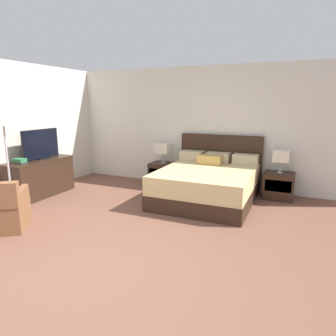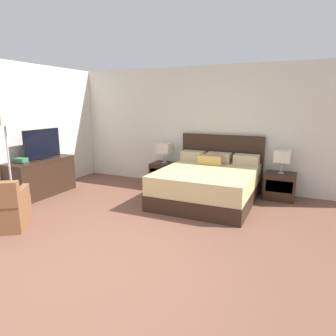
% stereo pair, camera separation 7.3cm
% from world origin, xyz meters
% --- Properties ---
extents(ground_plane, '(11.89, 11.89, 0.00)m').
position_xyz_m(ground_plane, '(0.00, 0.00, 0.00)').
color(ground_plane, brown).
extents(wall_back, '(7.39, 0.06, 2.58)m').
position_xyz_m(wall_back, '(0.00, 3.99, 1.29)').
color(wall_back, silver).
rests_on(wall_back, ground).
extents(wall_left, '(0.06, 5.76, 2.58)m').
position_xyz_m(wall_left, '(-3.12, 1.68, 1.29)').
color(wall_left, silver).
rests_on(wall_left, ground).
extents(bed, '(1.74, 1.98, 1.17)m').
position_xyz_m(bed, '(0.35, 2.99, 0.34)').
color(bed, '#332116').
rests_on(bed, ground).
extents(nightstand_left, '(0.56, 0.48, 0.50)m').
position_xyz_m(nightstand_left, '(-0.87, 3.66, 0.25)').
color(nightstand_left, '#332116').
rests_on(nightstand_left, ground).
extents(nightstand_right, '(0.56, 0.48, 0.50)m').
position_xyz_m(nightstand_right, '(1.58, 3.66, 0.25)').
color(nightstand_right, '#332116').
rests_on(nightstand_right, ground).
extents(table_lamp_left, '(0.29, 0.29, 0.44)m').
position_xyz_m(table_lamp_left, '(-0.87, 3.66, 0.83)').
color(table_lamp_left, '#B7B7BC').
rests_on(table_lamp_left, nightstand_left).
extents(table_lamp_right, '(0.29, 0.29, 0.44)m').
position_xyz_m(table_lamp_right, '(1.58, 3.66, 0.83)').
color(table_lamp_right, '#B7B7BC').
rests_on(table_lamp_right, nightstand_right).
extents(dresser, '(0.54, 1.39, 0.73)m').
position_xyz_m(dresser, '(-2.80, 1.96, 0.38)').
color(dresser, '#332116').
rests_on(dresser, ground).
extents(tv, '(0.18, 0.87, 0.59)m').
position_xyz_m(tv, '(-2.80, 2.05, 1.01)').
color(tv, black).
rests_on(tv, dresser).
extents(book_red_cover, '(0.22, 0.16, 0.03)m').
position_xyz_m(book_red_cover, '(-2.78, 1.53, 0.74)').
color(book_red_cover, '#383333').
rests_on(book_red_cover, dresser).
extents(book_blue_cover, '(0.23, 0.15, 0.04)m').
position_xyz_m(book_blue_cover, '(-2.81, 1.53, 0.77)').
color(book_blue_cover, '#2D7042').
rests_on(book_blue_cover, book_red_cover).
extents(book_small_top, '(0.22, 0.19, 0.03)m').
position_xyz_m(book_small_top, '(-2.81, 1.53, 0.81)').
color(book_small_top, '#2D7042').
rests_on(book_small_top, book_blue_cover).
extents(floor_lamp, '(0.40, 0.40, 1.72)m').
position_xyz_m(floor_lamp, '(-2.48, 1.04, 1.50)').
color(floor_lamp, '#B7B7BC').
rests_on(floor_lamp, ground).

